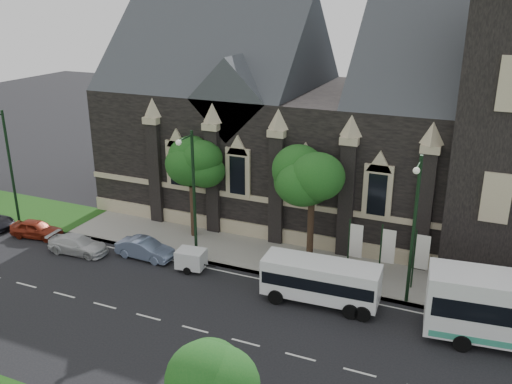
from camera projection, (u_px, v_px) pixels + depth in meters
The scene contains 16 objects.
ground at pixel (195, 329), 29.69m from camera, with size 160.00×160.00×0.00m, color black.
sidewalk at pixel (263, 256), 37.86m from camera, with size 80.00×5.00×0.15m, color gray.
museum at pixel (375, 120), 41.19m from camera, with size 40.00×17.70×29.90m.
tree_walk_right at pixel (316, 177), 35.74m from camera, with size 4.08×4.08×7.80m.
tree_walk_left at pixel (195, 163), 39.15m from camera, with size 3.91×3.91×7.64m.
street_lamp_near at pixel (414, 224), 30.32m from camera, with size 0.36×1.88×9.00m.
street_lamp_mid at pixel (192, 190), 35.57m from camera, with size 0.36×1.88×9.00m.
street_lamp_far at pixel (8, 161), 41.58m from camera, with size 0.36×1.88×9.00m.
banner_flag_left at pixel (353, 244), 34.28m from camera, with size 0.90×0.10×4.00m.
banner_flag_center at pixel (385, 249), 33.53m from camera, with size 0.90×0.10×4.00m.
banner_flag_right at pixel (419, 255), 32.78m from camera, with size 0.90×0.10×4.00m.
shuttle_bus at pixel (321, 280), 31.76m from camera, with size 6.84×2.69×2.60m.
box_trailer at pixel (191, 259), 35.83m from camera, with size 2.68×1.58×1.40m.
sedan at pixel (145, 249), 37.49m from camera, with size 1.44×4.14×1.36m, color #7080A1.
car_far_red at pixel (36, 229), 40.71m from camera, with size 1.56×3.88×1.32m, color maroon.
car_far_white at pixel (78, 245), 38.25m from camera, with size 1.76×4.33×1.26m, color silver.
Camera 1 is at (13.16, -21.97, 17.08)m, focal length 38.64 mm.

